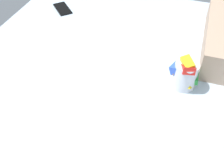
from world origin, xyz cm
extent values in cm
cube|color=silver|center=(0.00, 0.00, 9.00)|extent=(180.00, 140.00, 18.00)
cylinder|color=silver|center=(-16.09, 24.81, 23.50)|extent=(9.00, 9.00, 11.00)
cube|color=yellow|center=(-14.95, 26.24, 21.07)|extent=(6.42, 6.20, 6.43)
cube|color=#268C33|center=(-16.67, 27.02, 22.81)|extent=(6.35, 6.45, 4.93)
cube|color=orange|center=(-16.01, 22.57, 24.55)|extent=(4.48, 5.26, 4.53)
cube|color=blue|center=(-15.90, 22.42, 26.30)|extent=(7.51, 8.32, 5.48)
cube|color=red|center=(-14.48, 25.02, 28.04)|extent=(7.32, 6.21, 4.98)
cube|color=yellow|center=(-15.94, 24.63, 29.78)|extent=(7.09, 6.28, 4.15)
cube|color=black|center=(-56.37, -47.37, 18.40)|extent=(14.75, 14.66, 0.80)
camera|label=1|loc=(66.52, 22.25, 94.95)|focal=43.97mm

